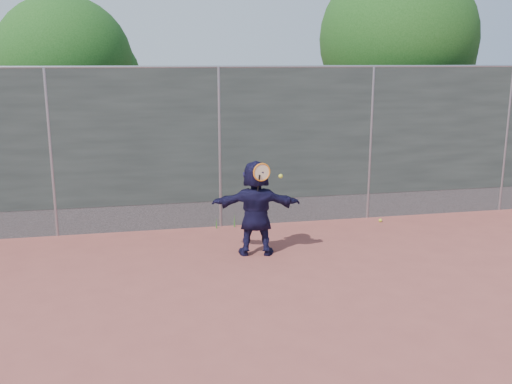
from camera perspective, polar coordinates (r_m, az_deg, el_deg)
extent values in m
plane|color=#9E4C42|center=(7.77, 0.24, -10.61)|extent=(80.00, 80.00, 0.00)
imported|color=#161335|center=(9.24, 0.00, -1.58)|extent=(1.52, 0.72, 1.57)
sphere|color=gold|center=(11.52, 12.33, -2.79)|extent=(0.07, 0.07, 0.07)
cube|color=#38423D|center=(10.65, -3.69, 5.65)|extent=(20.00, 0.04, 2.50)
cube|color=slate|center=(10.95, -3.57, -2.15)|extent=(20.00, 0.03, 0.50)
cylinder|color=gray|center=(10.57, -3.79, 12.39)|extent=(20.00, 0.05, 0.05)
cylinder|color=gray|center=(10.69, -19.82, 3.58)|extent=(0.06, 0.06, 3.00)
cylinder|color=gray|center=(10.69, -3.67, 4.32)|extent=(0.06, 0.06, 3.00)
cylinder|color=gray|center=(11.50, 11.35, 4.71)|extent=(0.06, 0.06, 3.00)
cylinder|color=gray|center=(12.96, 23.70, 4.79)|extent=(0.06, 0.06, 3.00)
torus|color=orange|center=(8.92, 0.58, 1.99)|extent=(0.29, 0.08, 0.29)
cylinder|color=beige|center=(8.92, 0.58, 1.99)|extent=(0.25, 0.06, 0.25)
cylinder|color=black|center=(8.97, 0.23, 0.75)|extent=(0.05, 0.13, 0.33)
sphere|color=gold|center=(8.98, 2.48, 1.60)|extent=(0.07, 0.07, 0.07)
cylinder|color=#382314|center=(14.12, 13.47, 5.31)|extent=(0.28, 0.28, 2.60)
sphere|color=#23561C|center=(14.01, 13.98, 14.62)|extent=(3.60, 3.60, 3.60)
sphere|color=#23561C|center=(14.50, 16.18, 13.01)|extent=(2.52, 2.52, 2.52)
cylinder|color=#382314|center=(13.70, -18.04, 3.95)|extent=(0.28, 0.28, 2.20)
sphere|color=#23561C|center=(13.55, -18.62, 12.01)|extent=(3.00, 3.00, 3.00)
sphere|color=#23561C|center=(13.70, -15.90, 10.93)|extent=(2.10, 2.10, 2.10)
cone|color=#387226|center=(10.90, -2.17, -2.86)|extent=(0.03, 0.03, 0.26)
cone|color=#387226|center=(10.97, -0.64, -2.64)|extent=(0.03, 0.03, 0.30)
cone|color=#387226|center=(10.84, -3.98, -3.08)|extent=(0.03, 0.03, 0.22)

